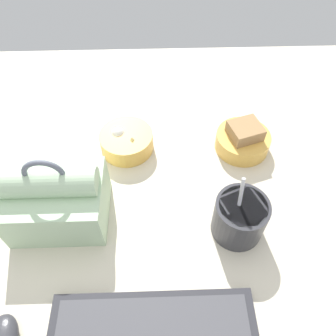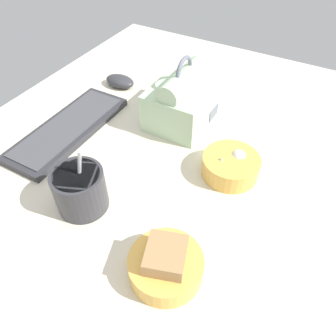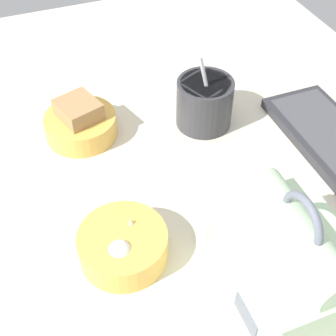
{
  "view_description": "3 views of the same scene",
  "coord_description": "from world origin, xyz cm",
  "px_view_note": "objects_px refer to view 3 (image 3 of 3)",
  "views": [
    {
      "loc": [
        0.56,
        42.55,
        63.07
      ],
      "look_at": [
        -0.86,
        -1.03,
        7.0
      ],
      "focal_mm": 35.0,
      "sensor_mm": 36.0,
      "label": 1
    },
    {
      "loc": [
        -43.27,
        -24.7,
        55.92
      ],
      "look_at": [
        -0.86,
        -1.03,
        7.0
      ],
      "focal_mm": 35.0,
      "sensor_mm": 36.0,
      "label": 2
    },
    {
      "loc": [
        47.15,
        -19.6,
        59.64
      ],
      "look_at": [
        -0.86,
        -1.03,
        7.0
      ],
      "focal_mm": 50.0,
      "sensor_mm": 36.0,
      "label": 3
    }
  ],
  "objects_px": {
    "lunch_bag": "(289,260)",
    "bento_bowl_sandwich": "(81,123)",
    "bento_bowl_snacks": "(124,245)",
    "soup_cup": "(205,102)"
  },
  "relations": [
    {
      "from": "bento_bowl_sandwich",
      "to": "lunch_bag",
      "type": "bearing_deg",
      "value": 23.65
    },
    {
      "from": "soup_cup",
      "to": "bento_bowl_sandwich",
      "type": "bearing_deg",
      "value": -102.37
    },
    {
      "from": "soup_cup",
      "to": "bento_bowl_sandwich",
      "type": "relative_size",
      "value": 1.17
    },
    {
      "from": "bento_bowl_sandwich",
      "to": "bento_bowl_snacks",
      "type": "distance_m",
      "value": 0.28
    },
    {
      "from": "bento_bowl_sandwich",
      "to": "bento_bowl_snacks",
      "type": "height_order",
      "value": "bento_bowl_sandwich"
    },
    {
      "from": "lunch_bag",
      "to": "soup_cup",
      "type": "height_order",
      "value": "lunch_bag"
    },
    {
      "from": "lunch_bag",
      "to": "bento_bowl_sandwich",
      "type": "height_order",
      "value": "lunch_bag"
    },
    {
      "from": "soup_cup",
      "to": "bento_bowl_sandwich",
      "type": "xyz_separation_m",
      "value": [
        -0.05,
        -0.22,
        -0.02
      ]
    },
    {
      "from": "bento_bowl_sandwich",
      "to": "bento_bowl_snacks",
      "type": "xyz_separation_m",
      "value": [
        0.28,
        -0.01,
        -0.0
      ]
    },
    {
      "from": "lunch_bag",
      "to": "bento_bowl_sandwich",
      "type": "distance_m",
      "value": 0.45
    }
  ]
}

